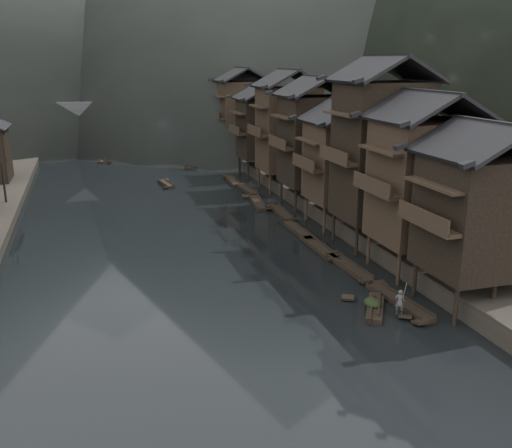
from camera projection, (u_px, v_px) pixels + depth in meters
name	position (u px, v px, depth m)	size (l,w,h in m)	color
water	(202.00, 289.00, 41.96)	(300.00, 300.00, 0.00)	black
right_bank	(373.00, 163.00, 88.13)	(40.00, 200.00, 1.80)	#2D2823
stilt_houses	(320.00, 128.00, 62.14)	(9.00, 67.60, 16.88)	black
moored_sampans	(288.00, 222.00, 58.67)	(3.15, 50.00, 0.46)	black
midriver_boats	(153.00, 168.00, 87.28)	(14.75, 27.23, 0.45)	black
stone_bridge	(125.00, 121.00, 106.82)	(40.00, 6.00, 9.00)	#4C4C4F
hero_sampan	(375.00, 307.00, 38.47)	(3.31, 4.77, 0.44)	black
cargo_heap	(373.00, 298.00, 38.47)	(1.11, 1.45, 0.67)	black
boatman	(400.00, 299.00, 37.02)	(0.64, 0.42, 1.75)	#505052
bamboo_pole	(406.00, 262.00, 36.37)	(0.06, 0.06, 4.32)	#8C7A51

